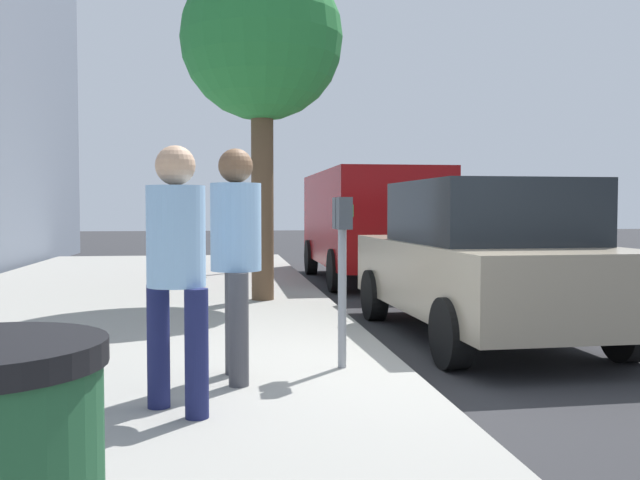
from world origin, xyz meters
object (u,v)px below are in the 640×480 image
pedestrian_bystander (176,257)px  parked_van_far (369,219)px  parked_sedan_near (483,259)px  traffic_signal (260,156)px  street_tree (262,43)px  pedestrian_at_meter (236,244)px  parking_meter (342,245)px

pedestrian_bystander → parked_van_far: parked_van_far is taller
parked_sedan_near → pedestrian_bystander: bearing=133.0°
parked_sedan_near → traffic_signal: (7.37, 2.11, 1.68)m
street_tree → traffic_signal: size_ratio=1.36×
pedestrian_at_meter → pedestrian_bystander: pedestrian_at_meter is taller
parked_van_far → traffic_signal: (1.14, 2.11, 1.32)m
pedestrian_bystander → street_tree: bearing=37.4°
parking_meter → pedestrian_at_meter: bearing=108.6°
pedestrian_bystander → traffic_signal: size_ratio=0.48×
pedestrian_bystander → parked_sedan_near: 4.36m
street_tree → traffic_signal: 4.96m
pedestrian_at_meter → parked_sedan_near: 3.53m
parked_sedan_near → traffic_signal: 7.85m
pedestrian_at_meter → traffic_signal: traffic_signal is taller
pedestrian_bystander → parked_sedan_near: size_ratio=0.39×
parking_meter → street_tree: bearing=5.3°
pedestrian_at_meter → pedestrian_bystander: (-0.82, 0.40, -0.04)m
parked_sedan_near → parked_van_far: size_ratio=0.86×
parking_meter → street_tree: street_tree is taller
pedestrian_at_meter → parked_van_far: (8.38, -2.79, 0.06)m
pedestrian_at_meter → street_tree: 5.42m
pedestrian_at_meter → parked_van_far: bearing=67.8°
parked_sedan_near → street_tree: size_ratio=0.91×
pedestrian_at_meter → traffic_signal: 9.64m
parking_meter → pedestrian_bystander: bearing=131.4°
pedestrian_at_meter → parked_van_far: size_ratio=0.34×
pedestrian_bystander → traffic_signal: bearing=40.3°
parked_van_far → traffic_signal: traffic_signal is taller
parking_meter → street_tree: 5.18m
pedestrian_at_meter → traffic_signal: (9.51, -0.67, 1.38)m
traffic_signal → pedestrian_at_meter: bearing=175.9°
parked_van_far → street_tree: size_ratio=1.07×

